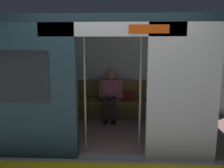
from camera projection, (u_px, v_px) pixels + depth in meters
ground_plane at (111, 157)px, 3.61m from camera, size 60.00×60.00×0.00m
platform_edge_strip at (110, 167)px, 3.31m from camera, size 8.00×0.24×0.01m
train_car at (110, 61)px, 4.45m from camera, size 6.40×2.52×2.19m
bench_seat at (115, 104)px, 5.53m from camera, size 3.34×0.44×0.43m
person_seated at (111, 91)px, 5.42m from camera, size 0.55×0.68×1.16m
handbag at (128, 96)px, 5.54m from camera, size 0.26×0.15×0.17m
book at (93, 99)px, 5.62m from camera, size 0.18×0.24×0.03m
grab_pole_door at (85, 89)px, 3.82m from camera, size 0.04×0.04×2.05m
grab_pole_far at (140, 89)px, 3.82m from camera, size 0.04×0.04×2.05m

